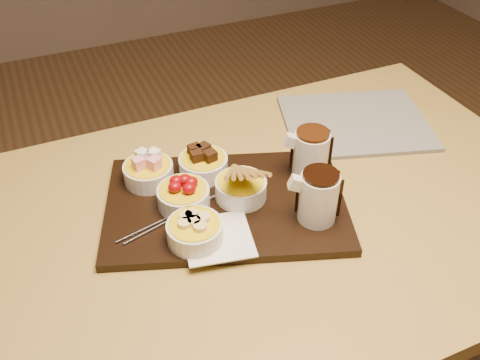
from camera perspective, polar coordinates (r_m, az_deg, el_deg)
name	(u,v)px	position (r m, az deg, el deg)	size (l,w,h in m)	color
dining_table	(273,242)	(1.12, 3.52, -6.57)	(1.20, 0.80, 0.75)	#AA8C3F
serving_board	(226,204)	(1.04, -1.52, -2.60)	(0.46, 0.30, 0.02)	black
napkin	(218,238)	(0.96, -2.38, -6.17)	(0.12, 0.12, 0.00)	white
bowl_marshmallows	(149,173)	(1.08, -9.72, 0.76)	(0.10, 0.10, 0.04)	silver
bowl_cake	(203,166)	(1.09, -3.92, 1.54)	(0.10, 0.10, 0.04)	silver
bowl_strawberries	(184,197)	(1.02, -6.03, -1.84)	(0.10, 0.10, 0.04)	silver
bowl_biscotti	(241,189)	(1.03, 0.09, -0.98)	(0.10, 0.10, 0.04)	silver
bowl_bananas	(195,232)	(0.95, -4.84, -5.55)	(0.10, 0.10, 0.04)	silver
pitcher_dark_chocolate	(318,198)	(0.98, 8.36, -1.87)	(0.07, 0.07, 0.10)	silver
pitcher_milk_chocolate	(311,155)	(1.08, 7.56, 2.70)	(0.07, 0.07, 0.10)	silver
fondue_skewers	(179,212)	(1.01, -6.55, -3.45)	(0.26, 0.03, 0.01)	silver
newspaper	(355,123)	(1.30, 12.20, 6.00)	(0.33, 0.27, 0.01)	beige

